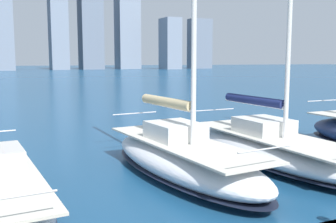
% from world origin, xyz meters
% --- Properties ---
extents(sailboat_navy, '(3.01, 8.77, 11.68)m').
position_xyz_m(sailboat_navy, '(-4.20, -7.24, 0.63)').
color(sailboat_navy, white).
rests_on(sailboat_navy, ground).
extents(sailboat_tan, '(3.37, 8.26, 11.20)m').
position_xyz_m(sailboat_tan, '(-0.49, -6.98, 0.68)').
color(sailboat_tan, white).
rests_on(sailboat_tan, ground).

